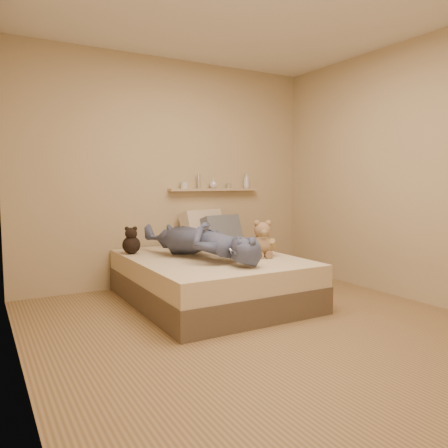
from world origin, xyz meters
TOP-DOWN VIEW (x-y plane):
  - room at (0.00, 0.00)m, footprint 3.80×3.80m
  - bed at (0.00, 0.93)m, footprint 1.50×1.90m
  - game_console at (-0.01, 0.38)m, footprint 0.16×0.08m
  - teddy_bear at (0.46, 0.68)m, footprint 0.29×0.30m
  - dark_plush at (-0.63, 1.48)m, footprint 0.19×0.19m
  - pillow_cream at (0.35, 1.76)m, footprint 0.60×0.41m
  - pillow_grey at (0.53, 1.62)m, footprint 0.54×0.34m
  - person at (-0.13, 0.89)m, footprint 0.85×1.58m
  - wall_shelf at (0.55, 1.84)m, footprint 1.20×0.12m
  - shelf_bottles at (0.61, 1.84)m, footprint 0.96×0.10m

SIDE VIEW (x-z plane):
  - bed at x=0.00m, z-range 0.00..0.45m
  - dark_plush at x=-0.63m, z-range 0.43..0.72m
  - game_console at x=-0.01m, z-range 0.56..0.61m
  - teddy_bear at x=0.46m, z-range 0.42..0.78m
  - pillow_grey at x=0.53m, z-range 0.44..0.80m
  - person at x=-0.13m, z-range 0.45..0.81m
  - pillow_cream at x=0.35m, z-range 0.44..0.86m
  - wall_shelf at x=0.55m, z-range 1.09..1.11m
  - shelf_bottles at x=0.61m, z-range 1.09..1.28m
  - room at x=0.00m, z-range -0.60..3.20m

